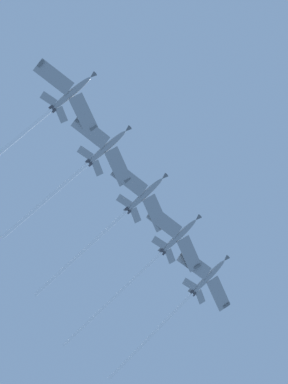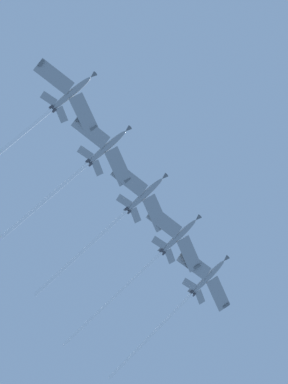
% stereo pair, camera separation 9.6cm
% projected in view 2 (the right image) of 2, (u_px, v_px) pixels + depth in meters
% --- Properties ---
extents(jet_far_left, '(30.76, 28.91, 19.63)m').
position_uv_depth(jet_far_left, '(190.00, 296.00, 145.43)').
color(jet_far_left, gray).
extents(jet_inner_left, '(32.51, 31.03, 20.62)m').
position_uv_depth(jet_inner_left, '(160.00, 254.00, 141.31)').
color(jet_inner_left, gray).
extents(jet_centre, '(30.23, 28.92, 19.87)m').
position_uv_depth(jet_centre, '(125.00, 213.00, 137.58)').
color(jet_centre, gray).
extents(jet_inner_right, '(28.24, 27.16, 18.53)m').
position_uv_depth(jet_inner_right, '(89.00, 163.00, 133.88)').
color(jet_inner_right, gray).
extents(jet_far_right, '(29.27, 27.79, 19.28)m').
position_uv_depth(jet_far_right, '(52.00, 109.00, 130.29)').
color(jet_far_right, gray).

